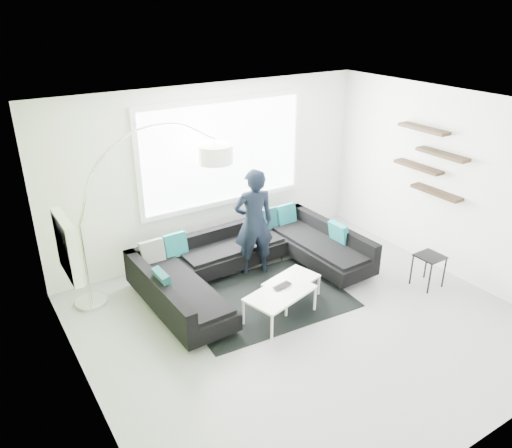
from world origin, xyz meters
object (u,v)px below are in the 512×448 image
(coffee_table, at_px, (286,296))
(side_table, at_px, (428,271))
(arc_lamp, at_px, (79,225))
(person, at_px, (254,223))
(sectional_sofa, at_px, (254,265))
(laptop, at_px, (284,287))

(coffee_table, distance_m, side_table, 2.23)
(arc_lamp, height_order, person, arc_lamp)
(sectional_sofa, xyz_separation_m, person, (0.18, 0.30, 0.54))
(arc_lamp, bearing_deg, side_table, -19.43)
(side_table, height_order, laptop, side_table)
(coffee_table, bearing_deg, person, 66.33)
(sectional_sofa, relative_size, side_table, 6.60)
(arc_lamp, bearing_deg, coffee_table, -27.78)
(sectional_sofa, height_order, coffee_table, sectional_sofa)
(sectional_sofa, bearing_deg, side_table, -35.74)
(side_table, bearing_deg, arc_lamp, 153.37)
(person, bearing_deg, coffee_table, 95.50)
(laptop, bearing_deg, side_table, -23.96)
(coffee_table, xyz_separation_m, laptop, (-0.09, -0.07, 0.21))
(side_table, xyz_separation_m, laptop, (-2.23, 0.55, 0.16))
(coffee_table, bearing_deg, laptop, -155.56)
(person, relative_size, laptop, 5.46)
(coffee_table, xyz_separation_m, arc_lamp, (-2.26, 1.58, 1.02))
(coffee_table, relative_size, person, 0.72)
(coffee_table, relative_size, arc_lamp, 0.50)
(sectional_sofa, relative_size, arc_lamp, 1.36)
(laptop, bearing_deg, arc_lamp, 132.74)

